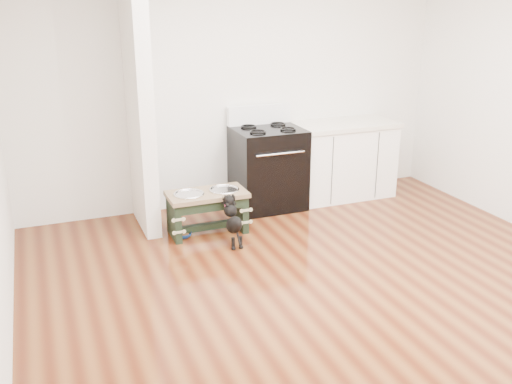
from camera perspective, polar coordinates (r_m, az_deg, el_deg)
name	(u,v)px	position (r m, az deg, el deg)	size (l,w,h in m)	color
ground	(341,295)	(4.80, 8.47, -10.19)	(5.00, 5.00, 0.00)	#471B0C
room_shell	(352,98)	(4.26, 9.53, 9.21)	(5.00, 5.00, 5.00)	silver
partition_wall	(139,99)	(5.86, -11.65, 9.07)	(0.15, 0.80, 2.70)	silver
oven_range	(268,167)	(6.51, 1.19, 2.55)	(0.76, 0.69, 1.14)	black
cabinet_run	(342,160)	(6.96, 8.61, 3.21)	(1.24, 0.64, 0.91)	white
dog_feeder	(207,204)	(5.84, -4.89, -1.21)	(0.80, 0.43, 0.46)	black
puppy	(233,219)	(5.56, -2.36, -2.70)	(0.14, 0.41, 0.49)	black
floor_bowl	(184,235)	(5.85, -7.26, -4.28)	(0.18, 0.18, 0.05)	navy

